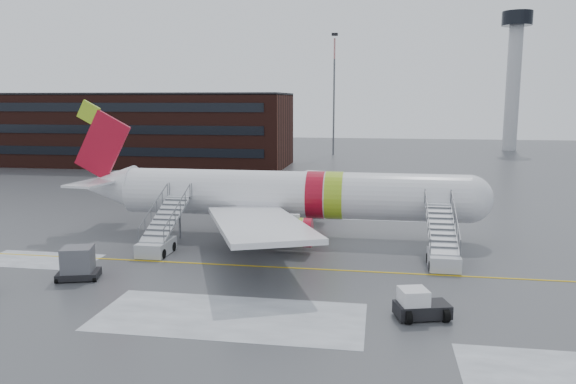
% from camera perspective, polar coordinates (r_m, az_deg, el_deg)
% --- Properties ---
extents(ground, '(260.00, 260.00, 0.00)m').
position_cam_1_polar(ground, '(38.56, 6.79, -7.54)').
color(ground, '#494C4F').
rests_on(ground, ground).
extents(airliner, '(35.03, 32.97, 11.18)m').
position_cam_1_polar(airliner, '(46.28, -0.76, -0.28)').
color(airliner, white).
rests_on(airliner, ground).
extents(airstair_fwd, '(2.05, 7.70, 3.48)m').
position_cam_1_polar(airstair_fwd, '(39.93, 15.43, -5.64)').
color(airstair_fwd, silver).
rests_on(airstair_fwd, ground).
extents(airstair_aft, '(2.05, 7.70, 3.48)m').
position_cam_1_polar(airstair_aft, '(42.78, -12.89, -4.54)').
color(airstair_aft, '#B9BCC1').
rests_on(airstair_aft, ground).
extents(pushback_tug, '(3.06, 2.61, 1.57)m').
position_cam_1_polar(pushback_tug, '(30.29, 13.16, -11.12)').
color(pushback_tug, black).
rests_on(pushback_tug, ground).
extents(uld_container, '(2.92, 2.46, 2.05)m').
position_cam_1_polar(uld_container, '(37.93, -20.55, -6.87)').
color(uld_container, black).
rests_on(uld_container, ground).
extents(terminal_building, '(62.00, 16.11, 12.30)m').
position_cam_1_polar(terminal_building, '(103.07, -17.58, 6.16)').
color(terminal_building, '#3F1E16').
rests_on(terminal_building, ground).
extents(control_tower, '(6.40, 6.40, 30.00)m').
position_cam_1_polar(control_tower, '(135.14, 22.01, 11.90)').
color(control_tower, '#B2B5BA').
rests_on(control_tower, ground).
extents(light_mast_far_n, '(1.20, 1.20, 24.25)m').
position_cam_1_polar(light_mast_far_n, '(115.30, 4.70, 10.65)').
color(light_mast_far_n, '#595B60').
rests_on(light_mast_far_n, ground).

